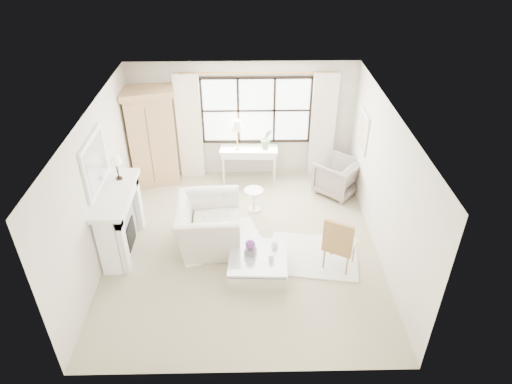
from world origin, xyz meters
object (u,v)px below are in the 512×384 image
armoire (152,137)px  coffee_table (258,265)px  club_armchair (208,224)px  console_table (249,164)px

armoire → coffee_table: armoire is taller
armoire → club_armchair: armoire is taller
armoire → coffee_table: 4.00m
console_table → club_armchair: (-0.78, -2.35, 0.04)m
console_table → club_armchair: 2.47m
console_table → coffee_table: size_ratio=1.26×
armoire → console_table: size_ratio=1.70×
armoire → coffee_table: (2.27, -3.14, -0.96)m
club_armchair → console_table: bearing=-20.1°
armoire → console_table: armoire is taller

